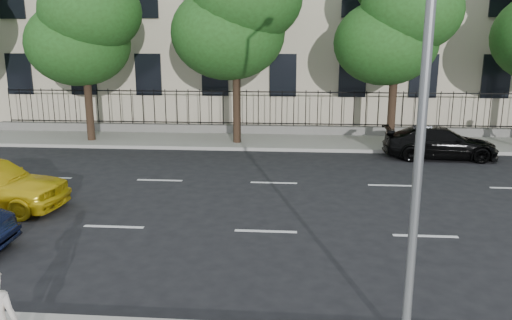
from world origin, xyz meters
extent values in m
plane|color=black|center=(0.00, 0.00, 0.00)|extent=(120.00, 120.00, 0.00)
cube|color=gray|center=(0.00, 14.00, 0.07)|extent=(60.00, 4.00, 0.15)
cube|color=slate|center=(0.00, 15.70, 0.35)|extent=(30.00, 0.50, 0.40)
cube|color=black|center=(0.00, 15.70, 0.65)|extent=(28.80, 0.05, 0.05)
cube|color=black|center=(0.00, 15.70, 2.25)|extent=(28.80, 0.05, 0.05)
cylinder|color=slate|center=(2.50, -2.30, 4.15)|extent=(0.14, 0.14, 8.00)
cylinder|color=#382619|center=(-9.00, 13.20, 1.64)|extent=(0.36, 0.36, 2.97)
ellipsoid|color=#214717|center=(-9.40, 13.50, 4.62)|extent=(4.75, 4.75, 3.90)
ellipsoid|color=#214717|center=(-8.50, 13.00, 6.00)|extent=(4.50, 4.50, 3.70)
cylinder|color=#382619|center=(-2.00, 13.20, 1.81)|extent=(0.36, 0.36, 3.32)
ellipsoid|color=#214717|center=(-2.40, 13.50, 5.09)|extent=(5.13, 5.13, 4.21)
cylinder|color=#382619|center=(5.00, 13.20, 1.69)|extent=(0.36, 0.36, 3.08)
ellipsoid|color=#214717|center=(4.60, 13.50, 4.67)|extent=(4.56, 4.56, 3.74)
ellipsoid|color=#214717|center=(5.50, 13.00, 5.99)|extent=(4.32, 4.32, 3.55)
imported|color=black|center=(6.66, 11.24, 0.66)|extent=(4.62, 1.97, 1.33)
camera|label=1|loc=(0.72, -9.48, 4.76)|focal=35.00mm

